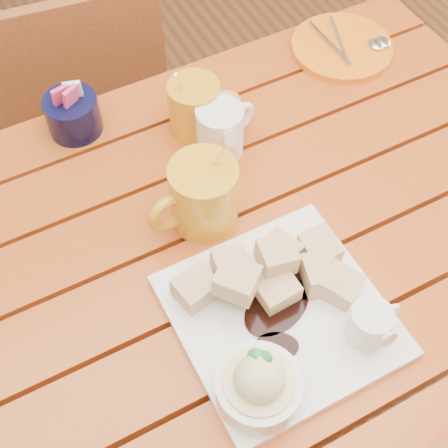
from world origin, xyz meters
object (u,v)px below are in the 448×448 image
coffee_mug_right (196,107)px  orange_saucer (343,47)px  dessert_plate (279,323)px  chair_far (81,109)px  table (218,297)px  coffee_mug_left (202,195)px

coffee_mug_right → orange_saucer: bearing=28.1°
dessert_plate → coffee_mug_right: size_ratio=1.92×
dessert_plate → orange_saucer: size_ratio=1.45×
orange_saucer → chair_far: (-0.43, 0.39, -0.30)m
table → coffee_mug_right: coffee_mug_right is taller
chair_far → dessert_plate: bearing=99.6°
coffee_mug_right → chair_far: 0.57m
coffee_mug_right → orange_saucer: (0.33, 0.05, -0.04)m
orange_saucer → chair_far: bearing=137.6°
coffee_mug_right → orange_saucer: coffee_mug_right is taller
table → orange_saucer: (0.42, 0.30, 0.11)m
table → coffee_mug_left: bearing=77.7°
table → coffee_mug_left: (0.02, 0.08, 0.16)m
table → chair_far: size_ratio=1.48×
coffee_mug_left → coffee_mug_right: bearing=60.6°
coffee_mug_right → orange_saucer: size_ratio=0.75×
coffee_mug_left → orange_saucer: bearing=23.2°
coffee_mug_right → dessert_plate: bearing=-81.4°
table → coffee_mug_right: (0.09, 0.25, 0.16)m
dessert_plate → coffee_mug_left: (-0.00, 0.21, 0.03)m
coffee_mug_left → chair_far: bearing=87.0°
chair_far → coffee_mug_right: bearing=110.6°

